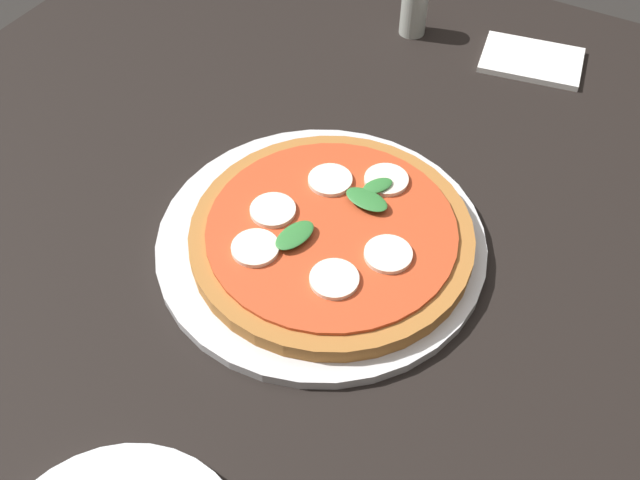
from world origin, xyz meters
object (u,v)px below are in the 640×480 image
Objects in this scene: pizza at (333,232)px; dining_table at (306,294)px; pepper_shaker at (414,8)px; serving_tray at (320,243)px; napkin at (532,60)px.

dining_table is at bearing -174.02° from pizza.
dining_table is 0.13m from pizza.
pizza is 0.41m from pepper_shaker.
serving_tray is 4.50× the size of pepper_shaker.
pizza reaches higher than dining_table.
serving_tray is 1.18× the size of pizza.
serving_tray is 2.61× the size of napkin.
dining_table is at bearing 173.22° from serving_tray.
pizza reaches higher than serving_tray.
napkin is (0.09, 0.42, -0.00)m from serving_tray.
dining_table is 4.05× the size of pizza.
napkin is at bearing 79.45° from pizza.
serving_tray is at bearing -101.95° from napkin.
pizza is at bearing 5.98° from dining_table.
dining_table is at bearing -81.57° from pepper_shaker.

